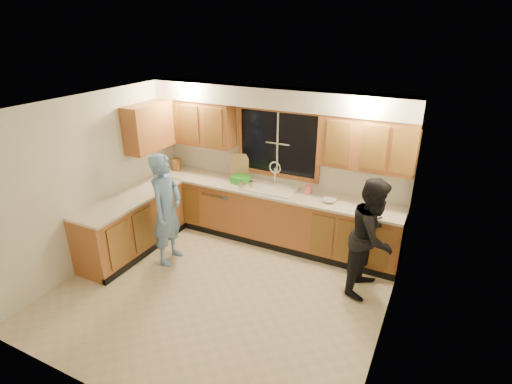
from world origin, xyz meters
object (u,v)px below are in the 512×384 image
dishwasher (225,208)px  knife_block (177,165)px  man (167,210)px  woman (372,237)px  sink (270,192)px  bowl (329,201)px  dish_crate (241,180)px  soap_bottle (309,188)px  stove (105,241)px

dishwasher → knife_block: 1.18m
man → knife_block: size_ratio=7.62×
man → woman: 2.92m
sink → bowl: size_ratio=4.43×
dishwasher → man: 1.33m
dish_crate → soap_bottle: (1.15, 0.08, 0.03)m
sink → stove: (-1.80, -1.82, -0.41)m
woman → soap_bottle: bearing=65.0°
dish_crate → soap_bottle: bearing=4.2°
man → bowl: bearing=-69.1°
dishwasher → woman: (2.61, -0.61, 0.40)m
dishwasher → man: (-0.25, -1.23, 0.44)m
sink → stove: size_ratio=0.96×
sink → man: (-1.10, -1.24, -0.01)m
sink → knife_block: bearing=179.0°
stove → soap_bottle: size_ratio=4.73×
man → knife_block: (-0.75, 1.27, 0.18)m
man → bowl: (2.10, 1.16, 0.09)m
soap_bottle → dish_crate: bearing=-175.8°
dishwasher → man: man is taller
dish_crate → bowl: bearing=-3.4°
knife_block → soap_bottle: size_ratio=1.18×
sink → bowl: (1.01, -0.08, 0.08)m
man → dish_crate: bearing=-32.2°
stove → bowl: bearing=31.9°
man → soap_bottle: man is taller
knife_block → soap_bottle: bearing=-12.0°
woman → dish_crate: 2.39m
sink → stove: sink is taller
sink → dish_crate: (-0.53, 0.01, 0.12)m
sink → woman: bearing=-19.6°
man → soap_bottle: 2.18m
man → dish_crate: man is taller
dishwasher → soap_bottle: bearing=4.4°
woman → knife_block: (-3.61, 0.66, 0.23)m
dishwasher → bowl: bearing=-2.0°
dishwasher → soap_bottle: (1.47, 0.11, 0.61)m
dishwasher → man: size_ratio=0.48×
dishwasher → stove: size_ratio=0.91×
woman → bowl: (-0.76, 0.55, 0.14)m
dish_crate → bowl: dish_crate is taller
stove → dish_crate: size_ratio=3.41×
stove → sink: bearing=45.4°
dish_crate → sink: bearing=-1.3°
man → bowl: 2.40m
sink → woman: 1.87m
knife_block → dish_crate: size_ratio=0.85×
woman → soap_bottle: 1.37m
woman → soap_bottle: size_ratio=8.48×
dishwasher → woman: bearing=-13.2°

